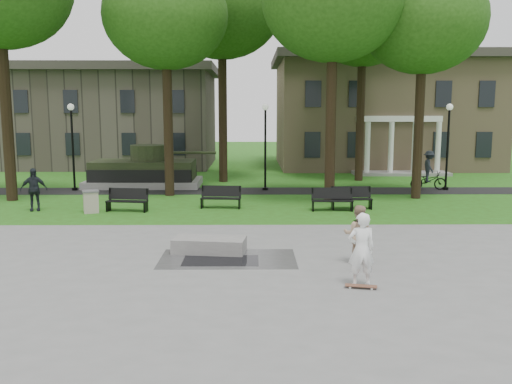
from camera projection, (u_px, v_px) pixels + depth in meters
ground at (260, 245)px, 17.74m from camera, size 120.00×120.00×0.00m
plaza at (263, 296)px, 12.80m from camera, size 22.00×16.00×0.02m
footpath at (256, 191)px, 29.61m from camera, size 44.00×2.60×0.01m
building_right at (381, 111)px, 42.89m from camera, size 17.00×12.00×8.60m
building_left at (117, 120)px, 43.32m from camera, size 15.00×10.00×7.20m
tree_1 at (166, 17)px, 26.76m from camera, size 6.20×6.20×11.63m
tree_2 at (333, 1)px, 24.80m from camera, size 6.60×6.60×12.16m
tree_3 at (423, 21)px, 25.93m from camera, size 6.00×6.00×11.19m
tree_4 at (222, 8)px, 32.01m from camera, size 7.20×7.20×13.50m
tree_5 at (363, 22)px, 32.68m from camera, size 6.40×6.40×12.44m
lamp_left at (72, 140)px, 29.40m from camera, size 0.36×0.36×4.73m
lamp_mid at (265, 140)px, 29.50m from camera, size 0.36×0.36×4.73m
lamp_right at (448, 139)px, 29.58m from camera, size 0.36×0.36×4.73m
tank_monument at (145, 172)px, 31.40m from camera, size 7.45×3.40×2.40m
puddle at (221, 261)px, 15.75m from camera, size 2.20×1.20×0.00m
concrete_block at (209, 245)px, 16.69m from camera, size 2.31×1.28×0.45m
skateboard at (361, 287)px, 13.29m from camera, size 0.80×0.36×0.07m
skateboarder at (361, 249)px, 13.36m from camera, size 0.71×0.49×1.86m
friend_watching at (358, 234)px, 15.38m from camera, size 0.94×0.81×1.69m
pedestrian_walker at (34, 190)px, 23.63m from camera, size 1.19×0.75×1.88m
cyclist at (429, 174)px, 29.95m from camera, size 2.00×1.14×2.18m
park_bench_0 at (127, 199)px, 23.57m from camera, size 1.85×0.78×1.00m
park_bench_1 at (221, 196)px, 24.37m from camera, size 1.83×0.68×1.00m
park_bench_2 at (332, 199)px, 23.73m from camera, size 1.81×0.57×1.00m
park_bench_3 at (351, 197)px, 24.15m from camera, size 1.82×0.59×1.00m
trash_bin at (91, 201)px, 23.26m from camera, size 0.85×0.85×0.96m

